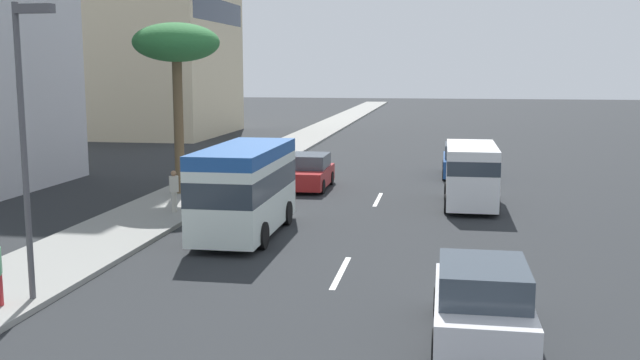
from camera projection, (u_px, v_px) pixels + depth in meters
The scene contains 12 objects.
ground_plane at pixel (390, 175), 37.46m from camera, with size 198.00×198.00×0.00m, color #26282B.
sidewalk_right at pixel (240, 170), 38.78m from camera, with size 162.00×3.39×0.15m, color gray.
lane_stripe_mid at pixel (341, 273), 19.61m from camera, with size 3.20×0.16×0.01m, color silver.
lane_stripe_far at pixel (378, 200), 30.54m from camera, with size 3.20×0.16×0.01m, color silver.
car_lead at pixel (462, 161), 37.01m from camera, with size 4.75×1.91×1.68m.
minibus_second at pixel (245, 187), 23.85m from camera, with size 6.11×2.28×2.95m.
van_third at pixel (471, 172), 28.82m from camera, with size 5.01×2.06×2.46m.
car_fourth at pixel (482, 304), 14.62m from camera, with size 4.27×1.94×1.64m.
car_fifth at pixel (309, 172), 33.32m from camera, with size 4.12×1.90×1.57m.
pedestrian_mid_block at pixel (174, 189), 27.07m from camera, with size 0.35×0.39×1.56m.
palm_tree at pixel (176, 46), 30.41m from camera, with size 3.63×3.63×7.21m.
street_lamp at pixel (26, 120), 16.32m from camera, with size 0.24×0.97×6.75m.
Camera 1 is at (-5.65, -2.62, 5.45)m, focal length 40.82 mm.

